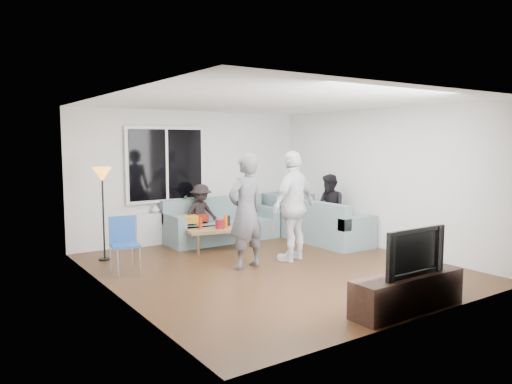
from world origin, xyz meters
TOP-DOWN VIEW (x-y plane):
  - floor at (0.00, 0.00)m, footprint 5.00×5.50m
  - ceiling at (0.00, 0.00)m, footprint 5.00×5.50m
  - wall_back at (0.00, 2.77)m, footprint 5.00×0.04m
  - wall_front at (0.00, -2.77)m, footprint 5.00×0.04m
  - wall_left at (-2.52, 0.00)m, footprint 0.04×5.50m
  - wall_right at (2.52, 0.00)m, footprint 0.04×5.50m
  - window_frame at (-0.60, 2.69)m, footprint 1.62×0.06m
  - window_glass at (-0.60, 2.65)m, footprint 1.50×0.02m
  - window_mullion at (-0.60, 2.64)m, footprint 0.05×0.03m
  - radiator at (-0.60, 2.65)m, footprint 1.30×0.12m
  - potted_plant at (-0.27, 2.62)m, footprint 0.19×0.16m
  - vase at (-0.87, 2.62)m, footprint 0.20×0.20m
  - sofa_back_section at (0.40, 2.27)m, footprint 2.30×0.85m
  - sofa_right_section at (2.02, 1.01)m, footprint 2.00×0.85m
  - sofa_corner at (2.09, 2.27)m, footprint 0.85×0.85m
  - cushion_yellow at (-0.38, 2.25)m, footprint 0.44×0.39m
  - cushion_red at (-0.07, 2.33)m, footprint 0.46×0.43m
  - coffee_table at (-0.08, 1.67)m, footprint 1.19×0.79m
  - pitcher at (-0.05, 1.55)m, footprint 0.17×0.17m
  - side_chair at (-2.05, 0.95)m, footprint 0.45×0.45m
  - floor_lamp at (-2.05, 1.99)m, footprint 0.32×0.32m
  - player_left at (-0.35, 0.22)m, footprint 0.71×0.51m
  - player_right at (0.58, 0.19)m, footprint 1.16×0.75m
  - spectator_right at (2.02, 0.87)m, footprint 0.66×0.76m
  - spectator_back at (-0.05, 2.30)m, footprint 0.79×0.50m
  - tv_console at (0.16, -2.50)m, footprint 1.60×0.40m
  - television at (0.16, -2.50)m, footprint 0.98×0.13m
  - bottle_e at (0.25, 1.74)m, footprint 0.07×0.07m
  - bottle_d at (0.10, 1.61)m, footprint 0.07×0.07m
  - bottle_a at (-0.36, 1.74)m, footprint 0.07×0.07m

SIDE VIEW (x-z plane):
  - floor at x=0.00m, z-range -0.04..0.00m
  - coffee_table at x=-0.08m, z-range 0.00..0.40m
  - tv_console at x=0.16m, z-range 0.00..0.44m
  - radiator at x=-0.60m, z-range 0.00..0.62m
  - sofa_back_section at x=0.40m, z-range 0.00..0.85m
  - sofa_right_section at x=2.02m, z-range 0.00..0.85m
  - sofa_corner at x=2.09m, z-range 0.00..0.85m
  - side_chair at x=-2.05m, z-range 0.00..0.86m
  - pitcher at x=-0.05m, z-range 0.40..0.57m
  - bottle_e at x=0.25m, z-range 0.40..0.59m
  - bottle_a at x=-0.36m, z-range 0.40..0.61m
  - cushion_yellow at x=-0.38m, z-range 0.44..0.58m
  - cushion_red at x=-0.07m, z-range 0.45..0.57m
  - bottle_d at x=0.10m, z-range 0.40..0.64m
  - spectator_back at x=-0.05m, z-range 0.00..1.16m
  - spectator_right at x=2.02m, z-range 0.00..1.36m
  - vase at x=-0.87m, z-range 0.62..0.79m
  - television at x=0.16m, z-range 0.44..1.00m
  - potted_plant at x=-0.27m, z-range 0.62..0.94m
  - floor_lamp at x=-2.05m, z-range 0.00..1.56m
  - player_left at x=-0.35m, z-range 0.00..1.81m
  - player_right at x=0.58m, z-range 0.00..1.84m
  - wall_back at x=0.00m, z-range 0.00..2.60m
  - wall_front at x=0.00m, z-range 0.00..2.60m
  - wall_left at x=-2.52m, z-range 0.00..2.60m
  - wall_right at x=2.52m, z-range 0.00..2.60m
  - window_frame at x=-0.60m, z-range 0.81..2.29m
  - window_glass at x=-0.60m, z-range 0.88..2.23m
  - window_mullion at x=-0.60m, z-range 0.88..2.23m
  - ceiling at x=0.00m, z-range 2.60..2.64m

